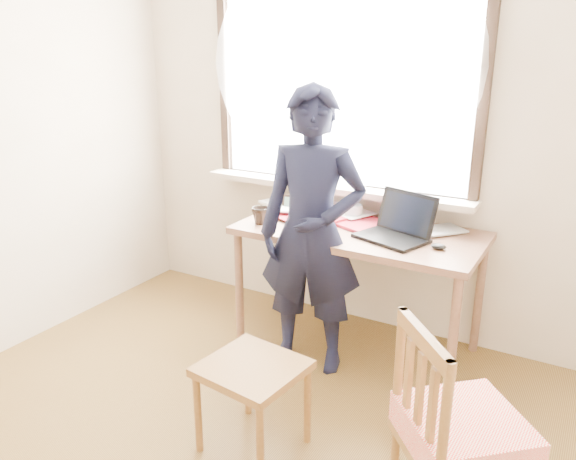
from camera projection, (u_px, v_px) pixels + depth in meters
The scene contains 13 objects.
room_shell at pixel (171, 98), 1.95m from camera, with size 3.52×4.02×2.61m.
desk at pixel (359, 242), 3.35m from camera, with size 1.44×0.72×0.77m.
laptop at pixel (398, 228), 3.17m from camera, with size 0.45×0.40×0.25m.
mug_white at pixel (354, 212), 3.52m from camera, with size 0.12×0.12×0.09m, color white.
mug_dark at pixel (261, 216), 3.43m from camera, with size 0.11×0.11×0.10m, color black.
mouse at pixel (439, 247), 3.00m from camera, with size 0.08×0.06×0.03m, color black.
desk_clutter at pixel (336, 214), 3.56m from camera, with size 0.87×0.47×0.05m.
book_a at pixel (311, 210), 3.68m from camera, with size 0.21×0.28×0.03m, color white.
book_b at pixel (433, 226), 3.37m from camera, with size 0.18×0.25×0.02m, color white.
picture_frame at pixel (293, 205), 3.64m from camera, with size 0.14×0.03×0.11m.
work_chair at pixel (253, 378), 2.56m from camera, with size 0.47×0.46×0.44m.
side_chair at pixel (459, 435), 2.02m from camera, with size 0.58×0.58×0.91m.
person at pixel (312, 233), 3.13m from camera, with size 0.60×0.39×1.63m, color black.
Camera 1 is at (1.33, -1.32, 1.81)m, focal length 35.00 mm.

